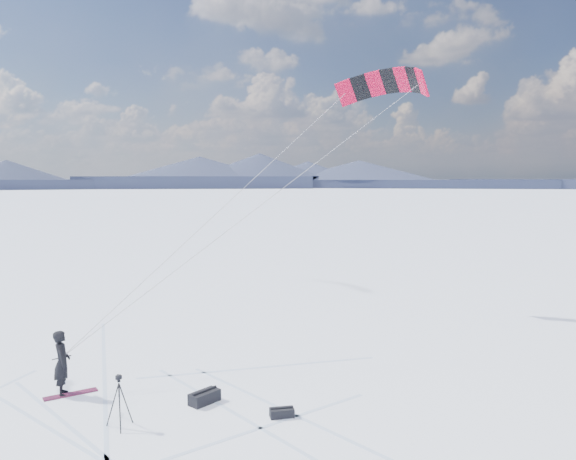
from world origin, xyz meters
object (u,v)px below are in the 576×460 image
gear_bag_b (282,412)px  tripod (119,394)px  snowkiter (63,395)px  gear_bag_a (204,397)px  snowboard (71,394)px

gear_bag_b → tripod: bearing=177.1°
snowkiter → gear_bag_a: 4.24m
snowboard → tripod: 3.07m
gear_bag_a → gear_bag_b: 2.36m
gear_bag_b → snowkiter: bearing=155.3°
gear_bag_a → gear_bag_b: size_ratio=1.41×
tripod → gear_bag_a: bearing=-10.2°
snowboard → tripod: tripod is taller
gear_bag_b → snowboard: bearing=154.9°
snowboard → tripod: size_ratio=1.10×
gear_bag_a → gear_bag_b: bearing=-71.9°
snowkiter → gear_bag_a: bearing=-120.4°
snowboard → gear_bag_a: gear_bag_a is taller
tripod → gear_bag_b: tripod is taller
snowkiter → gear_bag_b: bearing=-125.7°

